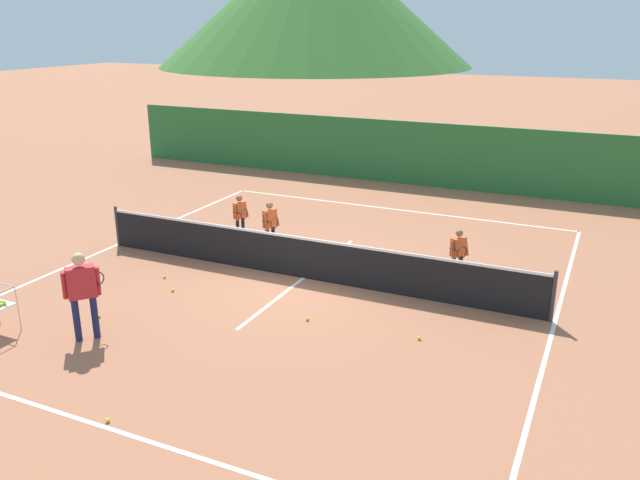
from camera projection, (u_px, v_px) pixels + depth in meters
ground_plane at (304, 278)px, 14.67m from camera, size 120.00×120.00×0.00m
line_baseline_near at (109, 428)px, 9.25m from camera, size 10.84×0.08×0.01m
line_baseline_far at (393, 209)px, 20.03m from camera, size 10.84×0.08×0.01m
line_sideline_west at (117, 245)px, 16.83m from camera, size 0.08×12.54×0.01m
line_sideline_east at (555, 322)px, 12.52m from camera, size 0.08×12.54×0.01m
line_service_center at (304, 278)px, 14.67m from camera, size 0.08×5.73×0.01m
tennis_net at (303, 257)px, 14.51m from camera, size 10.74×0.08×1.05m
instructor at (82, 288)px, 11.56m from camera, size 0.59×0.81×1.67m
student_0 at (240, 213)px, 17.03m from camera, size 0.40×0.62×1.21m
student_1 at (270, 222)px, 16.17m from camera, size 0.41×0.65×1.28m
student_2 at (458, 250)px, 14.29m from camera, size 0.40×0.68×1.20m
tennis_ball_0 at (419, 338)px, 11.82m from camera, size 0.07×0.07×0.07m
tennis_ball_1 at (173, 290)px, 13.92m from camera, size 0.07×0.07×0.07m
tennis_ball_2 at (99, 316)px, 12.70m from camera, size 0.07×0.07×0.07m
tennis_ball_3 at (108, 420)px, 9.39m from camera, size 0.07×0.07×0.07m
tennis_ball_4 at (164, 277)px, 14.65m from camera, size 0.07×0.07×0.07m
tennis_ball_5 at (307, 319)px, 12.57m from camera, size 0.07×0.07×0.07m
windscreen_fence at (425, 154)px, 22.53m from camera, size 23.84×0.08×2.22m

